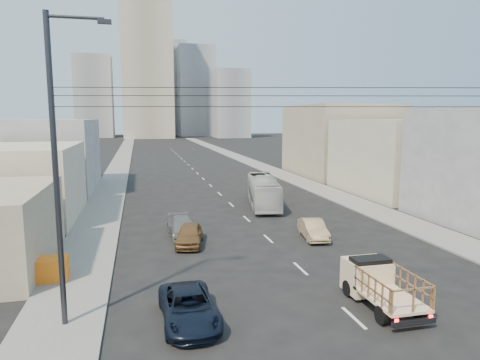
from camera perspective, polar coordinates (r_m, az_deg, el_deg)
name	(u,v)px	position (r m, az deg, el deg)	size (l,w,h in m)	color
ground	(380,342)	(17.61, 18.19, -19.87)	(420.00, 420.00, 0.00)	black
sidewalk_left	(121,162)	(83.58, -15.58, 2.39)	(3.50, 180.00, 0.12)	slate
sidewalk_right	(242,159)	(85.92, 0.29, 2.84)	(3.50, 180.00, 0.12)	slate
lane_dashes	(195,171)	(67.15, -6.05, 1.23)	(0.15, 104.00, 0.01)	silver
flatbed_pickup	(380,282)	(20.16, 18.15, -12.75)	(1.95, 4.41, 1.90)	beige
navy_pickup	(189,307)	(18.05, -6.86, -16.49)	(2.14, 4.63, 1.29)	black
city_bus	(263,191)	(40.10, 3.11, -1.49)	(2.34, 10.02, 2.79)	beige
sedan_brown	(189,235)	(28.14, -6.76, -7.24)	(1.62, 4.04, 1.38)	brown
sedan_tan	(313,229)	(29.86, 9.73, -6.47)	(1.37, 3.93, 1.29)	tan
sedan_grey	(182,227)	(30.34, -7.70, -6.21)	(1.79, 4.40, 1.28)	slate
streetlamp_left	(58,165)	(17.46, -23.07, 1.86)	(2.36, 0.25, 12.00)	#2D2D33
overhead_wires	(370,97)	(16.89, 16.89, 10.57)	(23.01, 5.02, 0.72)	black
crate_stack	(49,269)	(23.86, -24.11, -10.79)	(1.80, 1.20, 1.14)	orange
bldg_right_mid	(402,157)	(49.88, 20.78, 2.92)	(11.00, 14.00, 8.00)	#BBB597
bldg_right_far	(340,140)	(63.88, 13.14, 5.20)	(12.00, 16.00, 10.00)	tan
bldg_left_mid	(4,184)	(38.94, -28.97, -0.42)	(11.00, 12.00, 6.00)	#BBB597
bldg_left_far	(38,155)	(53.44, -25.30, 2.99)	(12.00, 16.00, 8.00)	gray
high_rise_tower	(147,64)	(184.47, -12.31, 14.88)	(20.00, 20.00, 60.00)	tan
midrise_ne	(196,92)	(200.22, -5.87, 11.61)	(16.00, 16.00, 40.00)	gray
midrise_nw	(94,97)	(194.12, -18.86, 10.44)	(15.00, 15.00, 34.00)	gray
midrise_back	(167,89)	(214.05, -9.67, 11.86)	(18.00, 18.00, 44.00)	gray
midrise_east	(231,104)	(182.31, -1.20, 10.10)	(14.00, 14.00, 28.00)	gray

